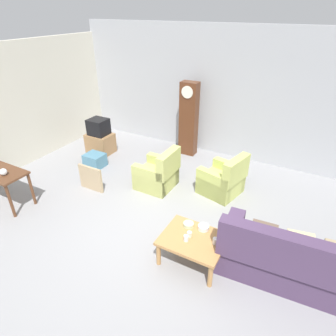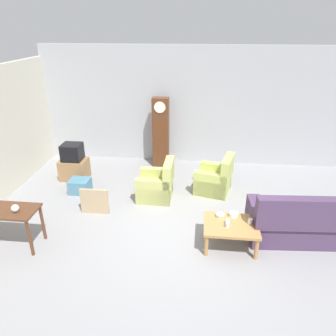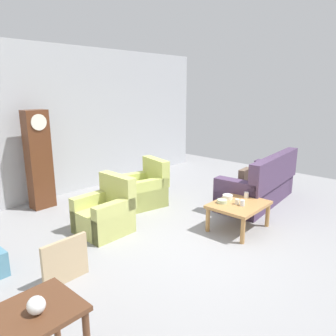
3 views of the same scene
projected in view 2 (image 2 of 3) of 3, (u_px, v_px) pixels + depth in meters
name	position (u px, v px, depth m)	size (l,w,h in m)	color
ground_plane	(183.00, 232.00, 6.18)	(10.40, 10.40, 0.00)	gray
garage_door_wall	(193.00, 106.00, 8.76)	(8.40, 0.16, 3.20)	#ADAFB5
couch_floral	(308.00, 223.00, 5.82)	(2.16, 1.03, 1.04)	#4C3856
armchair_olive_near	(157.00, 186.00, 7.27)	(0.79, 0.77, 0.92)	#B7BC66
armchair_olive_far	(215.00, 180.00, 7.54)	(0.95, 0.93, 0.92)	#BEC865
coffee_table_wood	(231.00, 227.00, 5.65)	(0.96, 0.76, 0.46)	#B27F47
console_table_dark	(1.00, 214.00, 5.57)	(1.30, 0.56, 0.75)	#56331E
grandfather_clock	(161.00, 133.00, 8.67)	(0.44, 0.30, 1.92)	#562D19
tv_stand_cabinet	(74.00, 169.00, 8.19)	(0.68, 0.52, 0.53)	#997047
tv_crt	(72.00, 152.00, 7.99)	(0.48, 0.44, 0.42)	black
framed_picture_leaning	(95.00, 201.00, 6.68)	(0.60, 0.05, 0.56)	tan
storage_box_blue	(80.00, 186.00, 7.56)	(0.47, 0.41, 0.33)	teal
glass_dome_cloche	(15.00, 208.00, 5.42)	(0.13, 0.13, 0.13)	silver
cup_white_porcelain	(250.00, 221.00, 5.61)	(0.08, 0.08, 0.10)	white
cup_blue_rimmed	(228.00, 225.00, 5.51)	(0.07, 0.07, 0.10)	silver
cup_cream_tall	(227.00, 222.00, 5.61)	(0.08, 0.08, 0.09)	beige
bowl_white_stacked	(234.00, 215.00, 5.83)	(0.17, 0.17, 0.07)	white
bowl_shallow_green	(220.00, 215.00, 5.82)	(0.17, 0.17, 0.06)	#B2C69E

